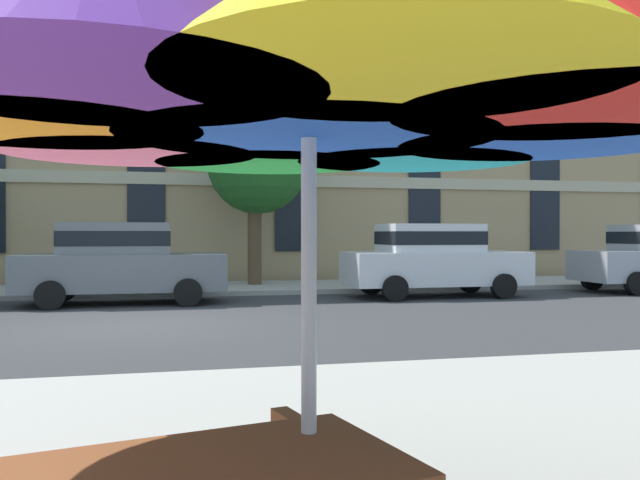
{
  "coord_description": "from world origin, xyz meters",
  "views": [
    {
      "loc": [
        0.43,
        -11.49,
        1.53
      ],
      "look_at": [
        3.93,
        3.2,
        1.4
      ],
      "focal_mm": 37.41,
      "sensor_mm": 36.0,
      "label": 1
    }
  ],
  "objects_px": {
    "street_tree_middle": "(258,165)",
    "patio_umbrella": "(309,76)",
    "sedan_gray": "(120,261)",
    "sedan_white": "(433,258)"
  },
  "relations": [
    {
      "from": "sedan_gray",
      "to": "street_tree_middle",
      "type": "distance_m",
      "value": 5.55
    },
    {
      "from": "patio_umbrella",
      "to": "sedan_white",
      "type": "bearing_deg",
      "value": 65.01
    },
    {
      "from": "sedan_white",
      "to": "patio_umbrella",
      "type": "bearing_deg",
      "value": -114.99
    },
    {
      "from": "sedan_gray",
      "to": "patio_umbrella",
      "type": "height_order",
      "value": "patio_umbrella"
    },
    {
      "from": "street_tree_middle",
      "to": "patio_umbrella",
      "type": "distance_m",
      "value": 16.35
    },
    {
      "from": "sedan_gray",
      "to": "sedan_white",
      "type": "height_order",
      "value": "same"
    },
    {
      "from": "sedan_gray",
      "to": "street_tree_middle",
      "type": "xyz_separation_m",
      "value": [
        3.54,
        3.46,
        2.52
      ]
    },
    {
      "from": "sedan_gray",
      "to": "street_tree_middle",
      "type": "height_order",
      "value": "street_tree_middle"
    },
    {
      "from": "sedan_gray",
      "to": "street_tree_middle",
      "type": "relative_size",
      "value": 0.89
    },
    {
      "from": "street_tree_middle",
      "to": "sedan_white",
      "type": "bearing_deg",
      "value": -42.22
    }
  ]
}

